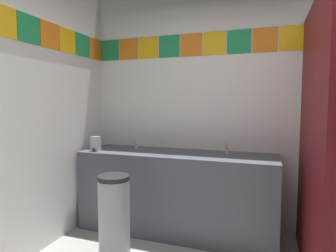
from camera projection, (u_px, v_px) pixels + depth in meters
wall_back at (251, 102)px, 3.03m from camera, size 3.62×0.09×2.79m
vanity_counter at (176, 192)px, 3.03m from camera, size 2.06×0.59×0.86m
faucet_left at (136, 144)px, 3.24m from camera, size 0.04×0.10×0.14m
faucet_right at (227, 149)px, 2.91m from camera, size 0.04×0.10×0.14m
soap_dispenser at (96, 144)px, 3.11m from camera, size 0.09×0.09×0.16m
trash_bin at (114, 216)px, 2.54m from camera, size 0.29×0.29×0.74m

